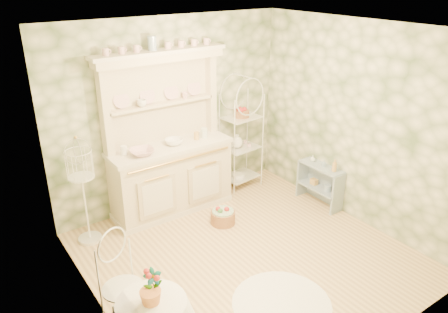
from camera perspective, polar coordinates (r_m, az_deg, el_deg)
floor at (r=5.53m, az=3.05°, el=-12.72°), size 3.60×3.60×0.00m
ceiling at (r=4.51m, az=3.80°, el=16.24°), size 3.60×3.60×0.00m
wall_left at (r=4.10m, az=-16.92°, el=-5.44°), size 3.60×3.60×0.00m
wall_right at (r=6.08m, az=16.89°, el=4.07°), size 3.60×3.60×0.00m
wall_back at (r=6.28m, az=-6.86°, el=5.54°), size 3.60×3.60×0.00m
wall_front at (r=3.78m, az=20.67°, el=-8.58°), size 3.60×3.60×0.00m
kitchen_dresser at (r=6.02m, az=-7.15°, el=2.68°), size 1.87×0.61×2.29m
bakers_rack at (r=6.80m, az=2.26°, el=3.44°), size 0.63×0.48×1.88m
side_shelf at (r=6.64m, az=12.39°, el=-3.82°), size 0.31×0.67×0.56m
cafe_chair at (r=4.43m, az=-13.09°, el=-16.04°), size 0.58×0.58×0.98m
birdcage_stand at (r=5.70m, az=-17.89°, el=-4.35°), size 0.35×0.35×1.42m
floor_basket at (r=6.08m, az=-0.15°, el=-7.84°), size 0.39×0.39×0.21m
lace_rug at (r=4.90m, az=7.53°, el=-18.49°), size 1.39×1.39×0.01m
bowl_floral at (r=5.81m, az=-10.65°, el=0.29°), size 0.36×0.36×0.08m
bowl_white at (r=6.09m, az=-6.54°, el=1.65°), size 0.31×0.31×0.08m
cup_left at (r=5.87m, az=-10.66°, el=6.69°), size 0.16×0.16×0.10m
cup_right at (r=6.18m, az=-5.10°, el=7.84°), size 0.12×0.12×0.09m
potted_geranium at (r=3.79m, az=-9.20°, el=-16.38°), size 0.17×0.13×0.30m
bottle_amber at (r=6.34m, az=14.21°, el=-1.35°), size 0.09×0.09×0.18m
bottle_blue at (r=6.46m, az=12.90°, el=-0.99°), size 0.06×0.06×0.11m
bottle_glass at (r=6.60m, az=11.49°, el=-0.39°), size 0.10×0.10×0.10m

